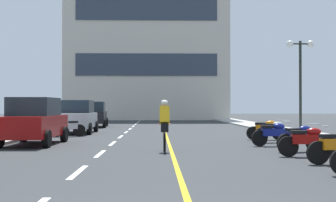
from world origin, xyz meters
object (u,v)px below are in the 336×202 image
Objects in this scene: street_lamp_mid at (300,65)px; motorcycle_7 at (266,129)px; motorcycle_4 at (300,137)px; motorcycle_6 at (274,131)px; motorcycle_8 at (68,127)px; parked_car_mid at (77,117)px; parked_car_far at (94,114)px; cyclist_rider at (165,124)px; parked_car_near at (34,121)px; motorcycle_3 at (307,141)px; motorcycle_5 at (274,134)px.

motorcycle_7 is (-2.79, -3.97, -3.23)m from street_lamp_mid.
motorcycle_4 is 0.97× the size of motorcycle_7.
street_lamp_mid is at bearing 54.90° from motorcycle_7.
motorcycle_6 is 9.89m from motorcycle_8.
parked_car_mid and parked_car_far have the same top height.
parked_car_far reaches higher than motorcycle_4.
parked_car_near is at bearing 150.05° from cyclist_rider.
parked_car_mid is at bearing 149.98° from motorcycle_7.
motorcycle_3 is 1.52m from motorcycle_4.
motorcycle_8 is 0.92× the size of cyclist_rider.
street_lamp_mid is 2.75× the size of cyclist_rider.
parked_car_near is 2.57× the size of motorcycle_4.
cyclist_rider is (-4.58, -5.15, 0.41)m from motorcycle_7.
motorcycle_3 and motorcycle_4 have the same top height.
motorcycle_6 is (-2.84, -5.44, -3.23)m from street_lamp_mid.
motorcycle_5 is at bearing -44.29° from parked_car_mid.
parked_car_mid is 2.51× the size of motorcycle_6.
motorcycle_5 is 0.96× the size of cyclist_rider.
motorcycle_7 is at bearing -125.10° from street_lamp_mid.
parked_car_mid is at bearing 135.71° from motorcycle_5.
cyclist_rider reaches higher than motorcycle_7.
parked_car_mid is 7.76m from parked_car_far.
motorcycle_6 is (0.11, 3.81, 0.00)m from motorcycle_4.
motorcycle_5 is 3.24m from motorcycle_7.
motorcycle_5 is 4.56m from cyclist_rider.
parked_car_near is at bearing -153.23° from street_lamp_mid.
motorcycle_7 is at bearing 48.35° from cyclist_rider.
parked_car_mid reaches higher than motorcycle_8.
motorcycle_7 is (0.05, 1.47, 0.00)m from motorcycle_6.
parked_car_mid is 2.48× the size of motorcycle_5.
street_lamp_mid reaches higher than motorcycle_7.
parked_car_near is 2.39× the size of cyclist_rider.
parked_car_near is at bearing -94.94° from motorcycle_8.
parked_car_mid is 2.58× the size of motorcycle_8.
cyclist_rider is (-4.16, 1.64, 0.41)m from motorcycle_3.
motorcycle_3 is at bearing -26.26° from parked_car_near.
cyclist_rider is at bearing 158.50° from motorcycle_3.
motorcycle_3 is at bearing -93.52° from motorcycle_7.
parked_car_mid is 2.56× the size of motorcycle_4.
motorcycle_5 and motorcycle_7 have the same top height.
parked_car_far is at bearing 125.69° from motorcycle_7.
street_lamp_mid is 2.86× the size of motorcycle_7.
street_lamp_mid is 10.24m from motorcycle_4.
motorcycle_4 and motorcycle_6 have the same top height.
motorcycle_8 is (-9.13, 3.81, 0.00)m from motorcycle_6.
motorcycle_7 is at bearing 13.32° from parked_car_near.
motorcycle_6 is 1.47m from motorcycle_7.
cyclist_rider reaches higher than motorcycle_8.
motorcycle_7 is (0.47, 3.21, 0.00)m from motorcycle_5.
street_lamp_mid is 8.52m from motorcycle_5.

